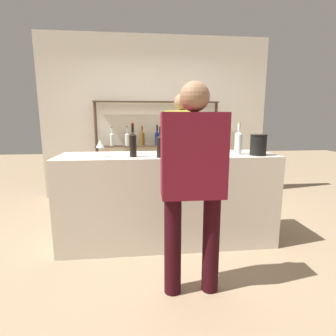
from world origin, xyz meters
TOP-DOWN VIEW (x-y plane):
  - ground_plane at (0.00, 0.00)m, footprint 16.00×16.00m
  - bar_counter at (0.00, 0.00)m, footprint 2.36×0.65m
  - back_wall at (0.00, 1.93)m, footprint 3.96×0.12m
  - back_shelf at (0.00, 1.75)m, footprint 2.13×0.18m
  - counter_bottle_0 at (0.77, -0.08)m, footprint 0.08×0.08m
  - counter_bottle_1 at (-0.38, -0.15)m, footprint 0.07×0.07m
  - counter_bottle_2 at (-0.10, -0.21)m, footprint 0.08×0.08m
  - counter_bottle_3 at (0.28, 0.01)m, footprint 0.07×0.07m
  - counter_bottle_4 at (0.52, 0.08)m, footprint 0.08×0.08m
  - wine_glass at (-0.71, -0.14)m, footprint 0.09×0.09m
  - ice_bucket at (0.95, -0.17)m, footprint 0.18×0.18m
  - cork_jar at (0.25, -0.10)m, footprint 0.10×0.10m
  - customer_center at (0.09, -0.92)m, footprint 0.49×0.22m
  - server_behind_counter at (0.29, 0.81)m, footprint 0.50×0.34m

SIDE VIEW (x-z plane):
  - ground_plane at x=0.00m, z-range 0.00..0.00m
  - bar_counter at x=0.00m, z-range 0.00..1.02m
  - customer_center at x=0.09m, z-range 0.13..1.81m
  - server_behind_counter at x=0.29m, z-range 0.15..1.90m
  - cork_jar at x=0.25m, z-range 1.02..1.15m
  - back_shelf at x=0.00m, z-range 0.28..1.97m
  - ice_bucket at x=0.95m, z-range 1.02..1.24m
  - counter_bottle_3 at x=0.28m, z-range 0.98..1.30m
  - counter_bottle_4 at x=0.52m, z-range 0.98..1.30m
  - counter_bottle_2 at x=-0.10m, z-range 0.98..1.30m
  - wine_glass at x=-0.71m, z-range 1.06..1.24m
  - counter_bottle_1 at x=-0.38m, z-range 0.98..1.32m
  - counter_bottle_0 at x=0.77m, z-range 0.98..1.33m
  - back_wall at x=0.00m, z-range 0.00..2.80m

